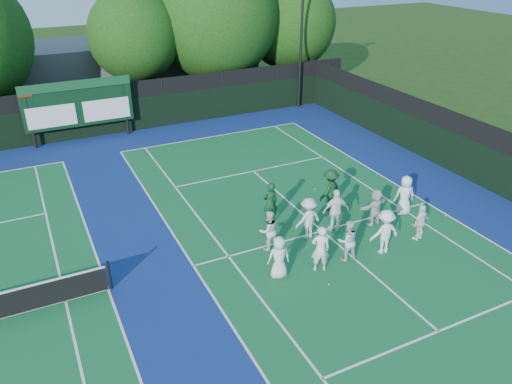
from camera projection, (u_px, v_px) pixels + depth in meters
name	position (u px, v px, depth m)	size (l,w,h in m)	color
ground	(336.00, 243.00, 19.28)	(120.00, 120.00, 0.00)	#1D390F
court_apron	(180.00, 270.00, 17.74)	(34.00, 32.00, 0.01)	navy
near_court	(322.00, 231.00, 20.08)	(11.05, 23.85, 0.01)	#135E2E
back_fence	(97.00, 114.00, 29.12)	(34.00, 0.08, 3.00)	black
divider_fence_right	(489.00, 161.00, 22.98)	(0.08, 32.00, 3.00)	black
scoreboard	(78.00, 104.00, 28.01)	(6.00, 0.21, 3.55)	black
clubhouse	(131.00, 67.00, 36.79)	(18.00, 6.00, 4.00)	slate
light_pole_right	(302.00, 12.00, 31.90)	(1.20, 0.30, 10.12)	black
tree_c	(136.00, 37.00, 31.79)	(5.82, 5.82, 7.92)	black
tree_d	(217.00, 20.00, 33.65)	(8.42, 8.42, 9.99)	black
tree_e	(291.00, 25.00, 36.22)	(6.61, 6.61, 8.33)	black
tennis_ball_0	(329.00, 284.00, 16.95)	(0.07, 0.07, 0.07)	yellow
tennis_ball_2	(446.00, 216.00, 21.12)	(0.07, 0.07, 0.07)	yellow
tennis_ball_3	(282.00, 243.00, 19.25)	(0.07, 0.07, 0.07)	yellow
tennis_ball_4	(315.00, 189.00, 23.33)	(0.07, 0.07, 0.07)	yellow
tennis_ball_5	(412.00, 225.00, 20.47)	(0.07, 0.07, 0.07)	yellow
player_front_0	(279.00, 257.00, 17.04)	(0.78, 0.50, 1.59)	white
player_front_1	(321.00, 249.00, 17.35)	(0.65, 0.43, 1.78)	white
player_front_2	(347.00, 241.00, 17.99)	(0.77, 0.60, 1.59)	silver
player_front_3	(385.00, 232.00, 18.36)	(1.14, 0.66, 1.77)	white
player_front_4	(421.00, 222.00, 19.22)	(0.89, 0.37, 1.52)	white
player_back_0	(269.00, 230.00, 18.60)	(0.78, 0.61, 1.60)	white
player_back_1	(308.00, 218.00, 19.29)	(1.10, 0.63, 1.71)	silver
player_back_2	(336.00, 210.00, 19.73)	(1.07, 0.44, 1.82)	white
player_back_3	(375.00, 207.00, 20.24)	(1.46, 0.46, 1.57)	silver
player_back_4	(405.00, 195.00, 20.97)	(0.85, 0.56, 1.75)	white
coach_left	(270.00, 203.00, 20.33)	(0.66, 0.43, 1.80)	#103B1F
coach_right	(330.00, 190.00, 21.29)	(1.20, 0.69, 1.86)	#103B1D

